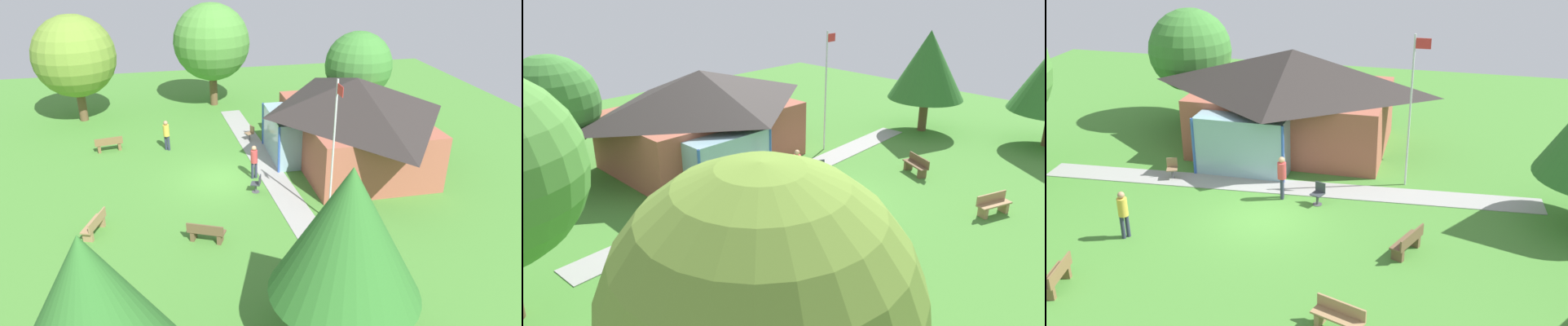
{
  "view_description": "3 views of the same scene",
  "coord_description": "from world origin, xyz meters",
  "views": [
    {
      "loc": [
        21.52,
        -2.51,
        11.02
      ],
      "look_at": [
        0.96,
        1.77,
        1.15
      ],
      "focal_mm": 33.55,
      "sensor_mm": 36.0,
      "label": 1
    },
    {
      "loc": [
        -14.6,
        -12.49,
        9.28
      ],
      "look_at": [
        -0.03,
        2.14,
        1.04
      ],
      "focal_mm": 34.79,
      "sensor_mm": 36.0,
      "label": 2
    },
    {
      "loc": [
        6.1,
        -18.94,
        10.85
      ],
      "look_at": [
        0.94,
        2.71,
        1.08
      ],
      "focal_mm": 42.3,
      "sensor_mm": 36.0,
      "label": 3
    }
  ],
  "objects": [
    {
      "name": "tree_west_hedge",
      "position": [
        -11.8,
        1.01,
        4.41
      ],
      "size": [
        5.18,
        5.18,
        7.02
      ],
      "color": "brown",
      "rests_on": "ground_plane"
    },
    {
      "name": "patio_chair_west",
      "position": [
        -4.71,
        2.3,
        0.42
      ],
      "size": [
        0.57,
        0.57,
        0.86
      ],
      "rotation": [
        0.0,
        0.0,
        3.5
      ],
      "color": "#8C6B4C",
      "rests_on": "ground_plane"
    },
    {
      "name": "tree_lawn_corner",
      "position": [
        -10.29,
        -7.71,
        4.18
      ],
      "size": [
        5.07,
        5.07,
        6.73
      ],
      "color": "brown",
      "rests_on": "ground_plane"
    },
    {
      "name": "footpath",
      "position": [
        0.0,
        2.52,
        0.01
      ],
      "size": [
        20.22,
        2.56,
        0.03
      ],
      "primitive_type": "cube",
      "rotation": [
        0.0,
        0.0,
        0.06
      ],
      "color": "#999993",
      "rests_on": "ground_plane"
    },
    {
      "name": "tree_behind_pavilion_left",
      "position": [
        -6.8,
        9.62,
        3.59
      ],
      "size": [
        4.19,
        4.19,
        5.7
      ],
      "color": "brown",
      "rests_on": "ground_plane"
    },
    {
      "name": "ground_plane",
      "position": [
        0.0,
        0.0,
        0.0
      ],
      "size": [
        44.0,
        44.0,
        0.0
      ],
      "primitive_type": "plane",
      "color": "#478433"
    },
    {
      "name": "pavilion",
      "position": [
        -0.81,
        6.92,
        2.37
      ],
      "size": [
        9.56,
        7.66,
        4.55
      ],
      "color": "#A35642",
      "rests_on": "ground_plane"
    },
    {
      "name": "tree_east_hedge",
      "position": [
        11.33,
        1.98,
        3.86
      ],
      "size": [
        4.27,
        4.27,
        5.8
      ],
      "color": "brown",
      "rests_on": "ground_plane"
    },
    {
      "name": "tree_far_east",
      "position": [
        13.7,
        -4.25,
        4.05
      ],
      "size": [
        4.67,
        4.67,
        6.17
      ],
      "color": "brown",
      "rests_on": "ground_plane"
    },
    {
      "name": "bench_mid_right",
      "position": [
        5.29,
        -1.33,
        0.4
      ],
      "size": [
        1.01,
        1.55,
        0.84
      ],
      "rotation": [
        0.0,
        0.0,
        1.15
      ],
      "color": "brown",
      "rests_on": "ground_plane"
    },
    {
      "name": "visitor_strolling_lawn",
      "position": [
        -4.22,
        -2.53,
        1.02
      ],
      "size": [
        0.34,
        0.34,
        1.74
      ],
      "rotation": [
        0.0,
        0.0,
        4.14
      ],
      "color": "#2D3347",
      "rests_on": "ground_plane"
    },
    {
      "name": "bench_front_left",
      "position": [
        -4.73,
        -5.72,
        0.4
      ],
      "size": [
        0.69,
        1.55,
        0.84
      ],
      "rotation": [
        0.0,
        0.0,
        1.75
      ],
      "color": "brown",
      "rests_on": "ground_plane"
    },
    {
      "name": "bench_front_right",
      "position": [
        3.81,
        -5.67,
        0.4
      ],
      "size": [
        1.56,
        0.91,
        0.84
      ],
      "rotation": [
        0.0,
        0.0,
        2.8
      ],
      "color": "#9E7A51",
      "rests_on": "ground_plane"
    },
    {
      "name": "patio_chair_lawn_spare",
      "position": [
        1.68,
        1.44,
        0.42
      ],
      "size": [
        0.57,
        0.57,
        0.86
      ],
      "rotation": [
        0.0,
        0.0,
        2.76
      ],
      "color": "#33383D",
      "rests_on": "ground_plane"
    },
    {
      "name": "flagpole",
      "position": [
        4.78,
        3.92,
        3.37
      ],
      "size": [
        0.64,
        0.08,
        6.15
      ],
      "color": "silver",
      "rests_on": "ground_plane"
    },
    {
      "name": "visitor_on_path",
      "position": [
        0.21,
        1.59,
        1.02
      ],
      "size": [
        0.34,
        0.34,
        1.74
      ],
      "rotation": [
        0.0,
        0.0,
        1.77
      ],
      "color": "#2D3347",
      "rests_on": "ground_plane"
    }
  ]
}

